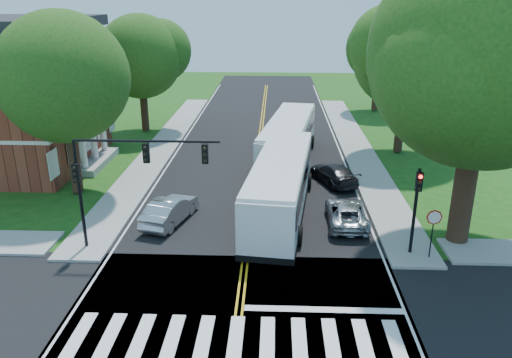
{
  "coord_description": "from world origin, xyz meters",
  "views": [
    {
      "loc": [
        1.39,
        -15.94,
        12.16
      ],
      "look_at": [
        0.33,
        10.64,
        2.4
      ],
      "focal_mm": 35.0,
      "sensor_mm": 36.0,
      "label": 1
    }
  ],
  "objects_px": {
    "signal_ne": "(416,200)",
    "bus_lead": "(280,185)",
    "signal_nw": "(124,169)",
    "bus_follow": "(288,140)",
    "hatchback": "(170,210)",
    "suv": "(346,213)",
    "dark_sedan": "(334,174)"
  },
  "relations": [
    {
      "from": "hatchback",
      "to": "bus_lead",
      "type": "bearing_deg",
      "value": -149.69
    },
    {
      "from": "suv",
      "to": "dark_sedan",
      "type": "relative_size",
      "value": 1.01
    },
    {
      "from": "signal_ne",
      "to": "suv",
      "type": "bearing_deg",
      "value": 127.46
    },
    {
      "from": "signal_nw",
      "to": "suv",
      "type": "relative_size",
      "value": 1.51
    },
    {
      "from": "bus_follow",
      "to": "suv",
      "type": "height_order",
      "value": "bus_follow"
    },
    {
      "from": "bus_follow",
      "to": "signal_nw",
      "type": "bearing_deg",
      "value": 69.9
    },
    {
      "from": "bus_lead",
      "to": "hatchback",
      "type": "relative_size",
      "value": 2.93
    },
    {
      "from": "bus_lead",
      "to": "suv",
      "type": "relative_size",
      "value": 2.82
    },
    {
      "from": "signal_ne",
      "to": "bus_lead",
      "type": "xyz_separation_m",
      "value": [
        -6.47,
        4.95,
        -1.17
      ]
    },
    {
      "from": "signal_nw",
      "to": "bus_lead",
      "type": "bearing_deg",
      "value": 33.2
    },
    {
      "from": "bus_follow",
      "to": "dark_sedan",
      "type": "xyz_separation_m",
      "value": [
        3.06,
        -4.54,
        -1.11
      ]
    },
    {
      "from": "bus_lead",
      "to": "bus_follow",
      "type": "distance_m",
      "value": 9.79
    },
    {
      "from": "signal_nw",
      "to": "dark_sedan",
      "type": "bearing_deg",
      "value": 42.01
    },
    {
      "from": "signal_nw",
      "to": "bus_lead",
      "type": "distance_m",
      "value": 9.43
    },
    {
      "from": "suv",
      "to": "bus_follow",
      "type": "bearing_deg",
      "value": -73.16
    },
    {
      "from": "bus_lead",
      "to": "dark_sedan",
      "type": "height_order",
      "value": "bus_lead"
    },
    {
      "from": "signal_ne",
      "to": "hatchback",
      "type": "relative_size",
      "value": 0.97
    },
    {
      "from": "signal_ne",
      "to": "hatchback",
      "type": "xyz_separation_m",
      "value": [
        -12.73,
        3.34,
        -2.21
      ]
    },
    {
      "from": "hatchback",
      "to": "suv",
      "type": "bearing_deg",
      "value": -162.85
    },
    {
      "from": "hatchback",
      "to": "dark_sedan",
      "type": "relative_size",
      "value": 0.97
    },
    {
      "from": "dark_sedan",
      "to": "bus_follow",
      "type": "bearing_deg",
      "value": -76.94
    },
    {
      "from": "bus_follow",
      "to": "hatchback",
      "type": "bearing_deg",
      "value": 67.81
    },
    {
      "from": "bus_lead",
      "to": "dark_sedan",
      "type": "bearing_deg",
      "value": -118.63
    },
    {
      "from": "bus_follow",
      "to": "bus_lead",
      "type": "bearing_deg",
      "value": 95.26
    },
    {
      "from": "bus_lead",
      "to": "hatchback",
      "type": "bearing_deg",
      "value": 21.31
    },
    {
      "from": "hatchback",
      "to": "dark_sedan",
      "type": "bearing_deg",
      "value": -129.75
    },
    {
      "from": "signal_nw",
      "to": "suv",
      "type": "distance_m",
      "value": 12.44
    },
    {
      "from": "bus_follow",
      "to": "dark_sedan",
      "type": "relative_size",
      "value": 2.86
    },
    {
      "from": "signal_nw",
      "to": "signal_ne",
      "type": "distance_m",
      "value": 14.13
    },
    {
      "from": "signal_nw",
      "to": "bus_lead",
      "type": "relative_size",
      "value": 0.54
    },
    {
      "from": "signal_nw",
      "to": "bus_follow",
      "type": "relative_size",
      "value": 0.53
    },
    {
      "from": "signal_nw",
      "to": "bus_follow",
      "type": "xyz_separation_m",
      "value": [
        8.26,
        14.73,
        -2.58
      ]
    }
  ]
}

